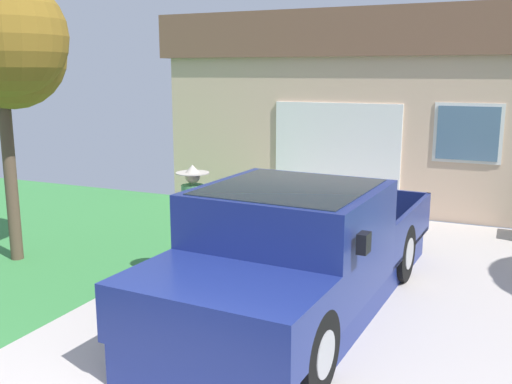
{
  "coord_description": "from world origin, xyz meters",
  "views": [
    {
      "loc": [
        2.18,
        -2.42,
        2.87
      ],
      "look_at": [
        -0.74,
        4.07,
        1.38
      ],
      "focal_mm": 40.78,
      "sensor_mm": 36.0,
      "label": 1
    }
  ],
  "objects_px": {
    "person_with_hat": "(194,220)",
    "house_with_garage": "(433,105)",
    "handbag": "(188,282)",
    "neighbor_tree": "(8,46)",
    "pickup_truck": "(294,259)"
  },
  "relations": [
    {
      "from": "handbag",
      "to": "house_with_garage",
      "type": "xyz_separation_m",
      "value": [
        1.99,
        8.07,
        1.96
      ]
    },
    {
      "from": "handbag",
      "to": "neighbor_tree",
      "type": "xyz_separation_m",
      "value": [
        -2.89,
        -0.01,
        3.11
      ]
    },
    {
      "from": "pickup_truck",
      "to": "house_with_garage",
      "type": "distance_m",
      "value": 8.39
    },
    {
      "from": "handbag",
      "to": "person_with_hat",
      "type": "bearing_deg",
      "value": 102.11
    },
    {
      "from": "person_with_hat",
      "to": "handbag",
      "type": "xyz_separation_m",
      "value": [
        0.06,
        -0.27,
        -0.78
      ]
    },
    {
      "from": "handbag",
      "to": "house_with_garage",
      "type": "relative_size",
      "value": 0.03
    },
    {
      "from": "person_with_hat",
      "to": "handbag",
      "type": "relative_size",
      "value": 4.3
    },
    {
      "from": "person_with_hat",
      "to": "house_with_garage",
      "type": "relative_size",
      "value": 0.15
    },
    {
      "from": "pickup_truck",
      "to": "person_with_hat",
      "type": "xyz_separation_m",
      "value": [
        -1.62,
        0.46,
        0.19
      ]
    },
    {
      "from": "handbag",
      "to": "house_with_garage",
      "type": "distance_m",
      "value": 8.54
    },
    {
      "from": "house_with_garage",
      "to": "neighbor_tree",
      "type": "xyz_separation_m",
      "value": [
        -4.88,
        -8.09,
        1.15
      ]
    },
    {
      "from": "person_with_hat",
      "to": "house_with_garage",
      "type": "bearing_deg",
      "value": 107.76
    },
    {
      "from": "pickup_truck",
      "to": "house_with_garage",
      "type": "height_order",
      "value": "house_with_garage"
    },
    {
      "from": "person_with_hat",
      "to": "handbag",
      "type": "bearing_deg",
      "value": -45.44
    },
    {
      "from": "person_with_hat",
      "to": "neighbor_tree",
      "type": "xyz_separation_m",
      "value": [
        -2.83,
        -0.28,
        2.33
      ]
    }
  ]
}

